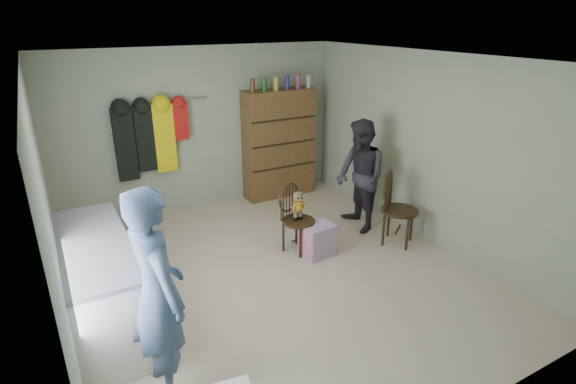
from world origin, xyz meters
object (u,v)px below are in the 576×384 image
counter (100,285)px  chair_front (296,213)px  chair_far (396,205)px  dresser (279,143)px

counter → chair_front: counter is taller
chair_far → counter: bearing=143.3°
chair_far → dresser: dresser is taller
chair_far → dresser: (-0.51, 2.33, 0.36)m
counter → chair_far: (3.71, -0.03, 0.08)m
chair_front → dresser: dresser is taller
chair_front → dresser: bearing=46.9°
counter → chair_front: bearing=10.1°
chair_front → chair_far: chair_far is taller
dresser → counter: bearing=-144.3°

